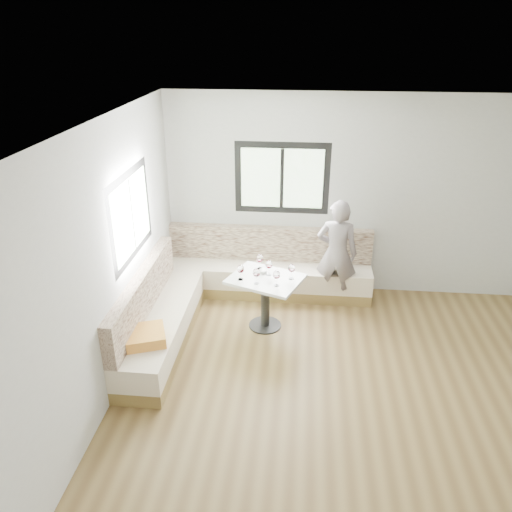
{
  "coord_description": "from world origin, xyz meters",
  "views": [
    {
      "loc": [
        -0.6,
        -4.12,
        3.59
      ],
      "look_at": [
        -1.15,
        1.45,
        0.95
      ],
      "focal_mm": 35.0,
      "sensor_mm": 36.0,
      "label": 1
    }
  ],
  "objects": [
    {
      "name": "wine_glass_f",
      "position": [
        -1.12,
        1.6,
        0.84
      ],
      "size": [
        0.09,
        0.09,
        0.2
      ],
      "color": "white",
      "rests_on": "table"
    },
    {
      "name": "wine_glass_a",
      "position": [
        -1.33,
        1.28,
        0.84
      ],
      "size": [
        0.09,
        0.09,
        0.2
      ],
      "color": "white",
      "rests_on": "table"
    },
    {
      "name": "olive_ramekin",
      "position": [
        -1.07,
        1.49,
        0.72
      ],
      "size": [
        0.1,
        0.1,
        0.04
      ],
      "color": "white",
      "rests_on": "table"
    },
    {
      "name": "banquette",
      "position": [
        -1.59,
        1.62,
        0.33
      ],
      "size": [
        2.9,
        2.8,
        0.95
      ],
      "color": "olive",
      "rests_on": "ground"
    },
    {
      "name": "wine_glass_c",
      "position": [
        -0.88,
        1.17,
        0.84
      ],
      "size": [
        0.09,
        0.09,
        0.2
      ],
      "color": "white",
      "rests_on": "table"
    },
    {
      "name": "room",
      "position": [
        -0.08,
        0.08,
        1.41
      ],
      "size": [
        5.01,
        5.01,
        2.81
      ],
      "color": "brown",
      "rests_on": "ground"
    },
    {
      "name": "table",
      "position": [
        -1.03,
        1.35,
        0.53
      ],
      "size": [
        1.04,
        0.94,
        0.7
      ],
      "rotation": [
        0.0,
        0.0,
        -0.38
      ],
      "color": "black",
      "rests_on": "ground"
    },
    {
      "name": "wine_glass_d",
      "position": [
        -0.99,
        1.44,
        0.84
      ],
      "size": [
        0.09,
        0.09,
        0.2
      ],
      "color": "white",
      "rests_on": "table"
    },
    {
      "name": "wine_glass_e",
      "position": [
        -0.71,
        1.36,
        0.84
      ],
      "size": [
        0.09,
        0.09,
        0.2
      ],
      "color": "white",
      "rests_on": "table"
    },
    {
      "name": "wine_glass_b",
      "position": [
        -1.12,
        1.2,
        0.84
      ],
      "size": [
        0.09,
        0.09,
        0.2
      ],
      "color": "white",
      "rests_on": "table"
    },
    {
      "name": "person",
      "position": [
        -0.12,
        2.06,
        0.76
      ],
      "size": [
        0.6,
        0.43,
        1.51
      ],
      "primitive_type": "imported",
      "rotation": [
        0.0,
        0.0,
        3.01
      ],
      "color": "slate",
      "rests_on": "ground"
    }
  ]
}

